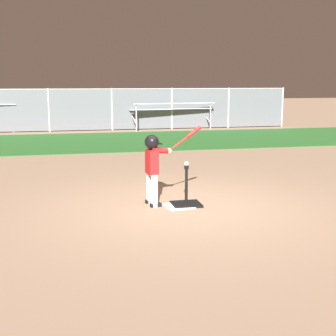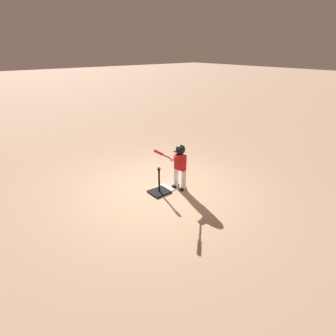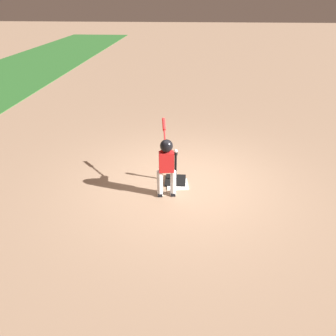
% 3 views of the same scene
% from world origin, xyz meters
% --- Properties ---
extents(ground_plane, '(90.00, 90.00, 0.00)m').
position_xyz_m(ground_plane, '(0.00, 0.00, 0.00)').
color(ground_plane, '#93755B').
extents(grass_outfield_strip, '(56.00, 5.39, 0.02)m').
position_xyz_m(grass_outfield_strip, '(0.00, 8.89, 0.01)').
color(grass_outfield_strip, '#286026').
rests_on(grass_outfield_strip, ground_plane).
extents(backstop_fence, '(15.53, 0.08, 1.77)m').
position_xyz_m(backstop_fence, '(-0.00, 12.57, 0.93)').
color(backstop_fence, '#9E9EA3').
rests_on(backstop_fence, ground_plane).
extents(home_plate, '(0.49, 0.49, 0.02)m').
position_xyz_m(home_plate, '(-0.11, 0.11, 0.01)').
color(home_plate, white).
rests_on(home_plate, ground_plane).
extents(batting_tee, '(0.48, 0.43, 0.68)m').
position_xyz_m(batting_tee, '(0.03, 0.16, 0.08)').
color(batting_tee, black).
rests_on(batting_tee, ground_plane).
extents(batter_child, '(1.01, 0.38, 1.31)m').
position_xyz_m(batter_child, '(-0.49, 0.31, 0.76)').
color(batter_child, silver).
rests_on(batter_child, ground_plane).
extents(baseball, '(0.07, 0.07, 0.07)m').
position_xyz_m(baseball, '(0.03, 0.16, 0.71)').
color(baseball, white).
rests_on(baseball, batting_tee).
extents(bleachers_right_center, '(3.79, 2.89, 1.18)m').
position_xyz_m(bleachers_right_center, '(2.44, 13.13, 0.58)').
color(bleachers_right_center, '#ADAFB7').
rests_on(bleachers_right_center, ground_plane).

